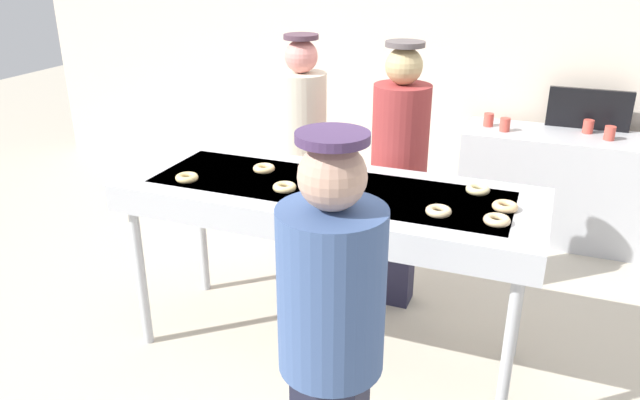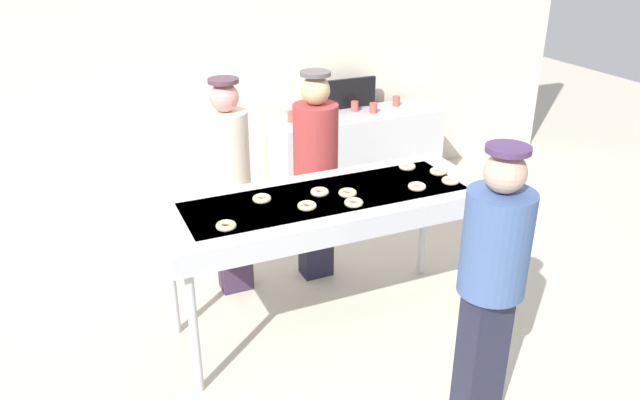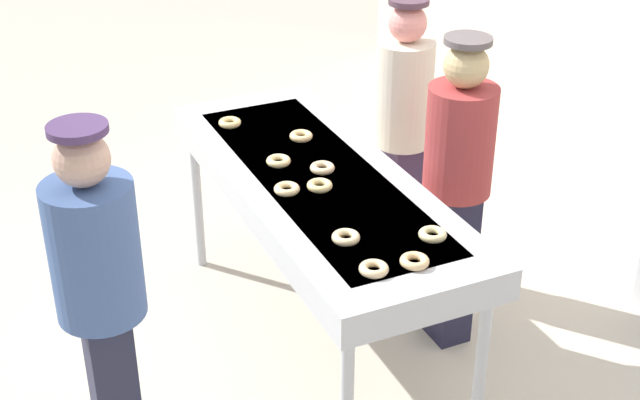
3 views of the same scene
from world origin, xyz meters
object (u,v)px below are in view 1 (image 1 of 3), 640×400
at_px(fryer_conveyor, 328,201).
at_px(paper_cup_3, 588,126).
at_px(plain_donut_9, 439,211).
at_px(prep_counter, 577,189).
at_px(paper_cup_4, 489,120).
at_px(plain_donut_7, 349,190).
at_px(paper_cup_1, 610,133).
at_px(plain_donut_1, 325,181).
at_px(customer_waiting, 331,334).
at_px(worker_assistant, 302,151).
at_px(paper_cup_2, 505,125).
at_px(worker_baker, 399,162).
at_px(menu_display, 589,109).
at_px(plain_donut_3, 285,187).
at_px(plain_donut_5, 332,200).
at_px(plain_donut_0, 505,206).
at_px(plain_donut_2, 497,220).
at_px(plain_donut_8, 478,189).
at_px(plain_donut_4, 264,168).
at_px(plain_donut_6, 187,178).

distance_m(fryer_conveyor, paper_cup_3, 2.53).
bearing_deg(plain_donut_9, prep_counter, 72.80).
xyz_separation_m(fryer_conveyor, paper_cup_3, (1.30, 2.16, -0.03)).
bearing_deg(paper_cup_4, fryer_conveyor, -105.35).
xyz_separation_m(fryer_conveyor, paper_cup_4, (0.57, 2.08, -0.03)).
relative_size(prep_counter, paper_cup_4, 17.16).
relative_size(plain_donut_7, paper_cup_1, 1.19).
relative_size(plain_donut_1, customer_waiting, 0.07).
distance_m(worker_assistant, paper_cup_2, 1.71).
bearing_deg(paper_cup_1, plain_donut_1, -126.58).
xyz_separation_m(worker_baker, worker_assistant, (-0.66, 0.06, -0.02)).
bearing_deg(paper_cup_1, menu_display, 120.14).
xyz_separation_m(plain_donut_9, paper_cup_4, (-0.04, 2.23, -0.13)).
xyz_separation_m(plain_donut_3, plain_donut_5, (0.29, -0.08, 0.00)).
bearing_deg(worker_assistant, paper_cup_4, -132.22).
bearing_deg(paper_cup_4, paper_cup_1, -3.63).
xyz_separation_m(worker_assistant, customer_waiting, (0.90, -1.89, 0.03)).
xyz_separation_m(plain_donut_0, paper_cup_1, (0.55, 2.00, -0.13)).
distance_m(plain_donut_0, customer_waiting, 1.27).
height_order(plain_donut_3, paper_cup_1, plain_donut_3).
bearing_deg(plain_donut_2, menu_display, 80.31).
height_order(fryer_conveyor, plain_donut_1, plain_donut_1).
xyz_separation_m(plain_donut_7, paper_cup_4, (0.44, 2.14, -0.13)).
relative_size(plain_donut_1, plain_donut_9, 1.00).
height_order(fryer_conveyor, plain_donut_9, plain_donut_9).
relative_size(plain_donut_2, plain_donut_9, 1.00).
xyz_separation_m(plain_donut_3, plain_donut_8, (0.93, 0.33, 0.00)).
relative_size(plain_donut_5, plain_donut_7, 1.00).
xyz_separation_m(plain_donut_9, worker_baker, (-0.40, 0.81, -0.07)).
xyz_separation_m(plain_donut_0, plain_donut_1, (-0.92, 0.01, 0.00)).
height_order(fryer_conveyor, plain_donut_8, plain_donut_8).
relative_size(plain_donut_2, prep_counter, 0.07).
relative_size(plain_donut_0, plain_donut_7, 1.00).
bearing_deg(plain_donut_4, customer_waiting, -55.40).
distance_m(plain_donut_4, customer_waiting, 1.53).
distance_m(plain_donut_1, plain_donut_6, 0.74).
height_order(plain_donut_0, prep_counter, plain_donut_0).
height_order(plain_donut_4, plain_donut_5, same).
bearing_deg(fryer_conveyor, paper_cup_1, 54.46).
distance_m(plain_donut_3, plain_donut_9, 0.80).
xyz_separation_m(plain_donut_1, plain_donut_7, (0.16, -0.09, 0.00)).
bearing_deg(plain_donut_2, prep_counter, 79.33).
height_order(plain_donut_9, paper_cup_3, plain_donut_9).
bearing_deg(worker_baker, fryer_conveyor, 79.63).
relative_size(plain_donut_3, plain_donut_9, 1.00).
height_order(plain_donut_7, plain_donut_8, same).
distance_m(plain_donut_2, paper_cup_3, 2.36).
xyz_separation_m(fryer_conveyor, plain_donut_6, (-0.74, -0.19, 0.10)).
relative_size(plain_donut_2, worker_assistant, 0.07).
distance_m(plain_donut_2, customer_waiting, 1.10).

